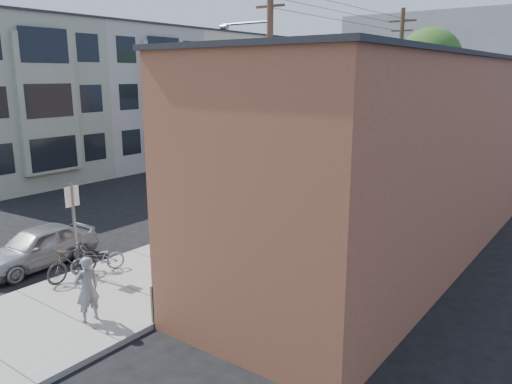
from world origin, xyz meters
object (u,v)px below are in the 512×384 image
Objects in this scene: sign_post at (74,220)px; bus at (361,130)px; parking_meter_far at (299,178)px; tree_bare at (296,140)px; patron_green at (172,277)px; parked_bike_a at (73,262)px; car_2 at (274,179)px; tree_leafy_far at (429,60)px; patron_grey at (87,289)px; tree_leafy_mid at (384,76)px; car_3 at (323,162)px; utility_pole_near at (269,89)px; car_0 at (38,247)px; parking_meter_near at (166,219)px; patio_chair_a at (230,264)px; patio_chair_b at (182,281)px; parked_bike_b at (98,259)px; cyclist at (233,217)px.

bus is at bearing 99.68° from sign_post.
parking_meter_far is 2.49m from tree_bare.
bus is at bearing -165.13° from patron_green.
car_2 is (-1.76, 12.86, 0.11)m from parked_bike_a.
sign_post is 0.31× the size of tree_leafy_far.
patron_grey is 0.16× the size of bus.
sign_post is 21.69m from tree_leafy_mid.
parking_meter_far is 0.75× the size of patron_grey.
tree_leafy_mid is at bearing 50.00° from car_3.
car_2 is at bearing -155.60° from patron_grey.
utility_pole_near reaches higher than tree_leafy_far.
car_0 is at bearing -101.48° from tree_bare.
utility_pole_near reaches higher than parking_meter_near.
patio_chair_a is at bearing -66.41° from car_3.
sign_post reaches higher than car_3.
parking_meter_near is 0.32× the size of car_0.
tree_bare is 20.05m from bus.
tree_leafy_mid is 11.75m from bus.
sign_post is at bearing -89.55° from parking_meter_far.
bus reaches higher than parking_meter_near.
parked_bike_a is (0.21, -0.29, -1.16)m from sign_post.
sign_post is at bearing -160.31° from patio_chair_b.
patron_grey is at bearing -76.50° from utility_pole_near.
patron_grey is at bearing -18.86° from parked_bike_b.
car_2 is at bearing -96.81° from tree_leafy_far.
car_0 is (-1.94, -9.95, -4.76)m from utility_pole_near.
tree_bare reaches higher than parked_bike_b.
tree_leafy_mid is at bearing 86.34° from parking_meter_far.
parking_meter_near and parking_meter_far have the same top height.
car_0 is 12.73m from car_2.
tree_bare is 6.58× the size of patio_chair_b.
patio_chair_a is at bearing -82.78° from tree_leafy_far.
patio_chair_a is at bearing -62.49° from utility_pole_near.
patio_chair_a is at bearing 126.32° from cyclist.
patio_chair_b is (3.71, -11.92, -0.39)m from parking_meter_far.
parking_meter_far is at bearing 87.77° from parked_bike_a.
patron_green reaches higher than patio_chair_b.
utility_pole_near is 12.50m from patron_grey.
patron_grey is (2.32, -22.87, -4.93)m from tree_leafy_mid.
tree_leafy_mid is 4.82× the size of patron_grey.
tree_bare is at bearing 85.23° from parked_bike_a.
tree_leafy_far reaches higher than tree_leafy_mid.
patio_chair_b is 5.59m from car_0.
cyclist reaches higher than car_0.
car_0 is 0.37× the size of bus.
patron_grey is 2.88m from parked_bike_a.
sign_post is at bearing -90.88° from tree_leafy_far.
parked_bike_b is (-3.46, -2.04, -0.02)m from patio_chair_a.
cyclist reaches higher than patio_chair_a.
parking_meter_near is 0.77× the size of parked_bike_b.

